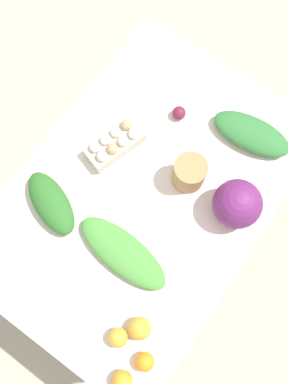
# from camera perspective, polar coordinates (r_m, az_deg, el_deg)

# --- Properties ---
(ground_plane) EXTENTS (8.00, 8.00, 0.00)m
(ground_plane) POSITION_cam_1_polar(r_m,az_deg,el_deg) (2.45, 0.00, -5.12)
(ground_plane) COLOR #B2A899
(dining_table) EXTENTS (1.36, 0.93, 0.78)m
(dining_table) POSITION_cam_1_polar(r_m,az_deg,el_deg) (1.79, 0.00, -1.06)
(dining_table) COLOR silver
(dining_table) RESTS_ON ground_plane
(cabbage_purple) EXTENTS (0.19, 0.19, 0.19)m
(cabbage_purple) POSITION_cam_1_polar(r_m,az_deg,el_deg) (1.62, 12.33, -1.56)
(cabbage_purple) COLOR #6B2366
(cabbage_purple) RESTS_ON dining_table
(egg_carton) EXTENTS (0.26, 0.17, 0.09)m
(egg_carton) POSITION_cam_1_polar(r_m,az_deg,el_deg) (1.72, -3.91, 6.49)
(egg_carton) COLOR beige
(egg_carton) RESTS_ON dining_table
(paper_bag) EXTENTS (0.13, 0.13, 0.14)m
(paper_bag) POSITION_cam_1_polar(r_m,az_deg,el_deg) (1.65, 6.05, 2.52)
(paper_bag) COLOR #A87F51
(paper_bag) RESTS_ON dining_table
(greens_bunch_dandelion) EXTENTS (0.17, 0.40, 0.06)m
(greens_bunch_dandelion) POSITION_cam_1_polar(r_m,az_deg,el_deg) (1.61, -2.84, -8.11)
(greens_bunch_dandelion) COLOR #4C933D
(greens_bunch_dandelion) RESTS_ON dining_table
(greens_bunch_scallion) EXTENTS (0.22, 0.31, 0.09)m
(greens_bunch_scallion) POSITION_cam_1_polar(r_m,az_deg,el_deg) (1.67, -12.27, -1.45)
(greens_bunch_scallion) COLOR #2D6B28
(greens_bunch_scallion) RESTS_ON dining_table
(greens_bunch_beet_tops) EXTENTS (0.19, 0.34, 0.07)m
(greens_bunch_beet_tops) POSITION_cam_1_polar(r_m,az_deg,el_deg) (1.79, 14.14, 7.53)
(greens_bunch_beet_tops) COLOR #337538
(greens_bunch_beet_tops) RESTS_ON dining_table
(beet_root) EXTENTS (0.06, 0.06, 0.06)m
(beet_root) POSITION_cam_1_polar(r_m,az_deg,el_deg) (1.79, 4.69, 10.46)
(beet_root) COLOR maroon
(beet_root) RESTS_ON dining_table
(orange_0) EXTENTS (0.07, 0.07, 0.07)m
(orange_0) POSITION_cam_1_polar(r_m,az_deg,el_deg) (1.60, -3.48, -18.80)
(orange_0) COLOR #F9A833
(orange_0) RESTS_ON dining_table
(orange_1) EXTENTS (0.07, 0.07, 0.07)m
(orange_1) POSITION_cam_1_polar(r_m,az_deg,el_deg) (1.60, 0.12, -21.71)
(orange_1) COLOR orange
(orange_1) RESTS_ON dining_table
(orange_2) EXTENTS (0.08, 0.08, 0.08)m
(orange_2) POSITION_cam_1_polar(r_m,az_deg,el_deg) (1.59, -0.57, -17.72)
(orange_2) COLOR #F9A833
(orange_2) RESTS_ON dining_table
(orange_3) EXTENTS (0.07, 0.07, 0.07)m
(orange_3) POSITION_cam_1_polar(r_m,az_deg,el_deg) (1.61, -2.89, -23.85)
(orange_3) COLOR orange
(orange_3) RESTS_ON dining_table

